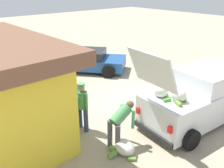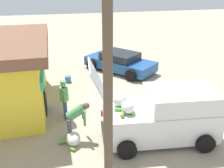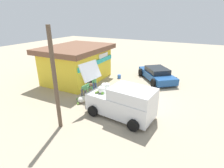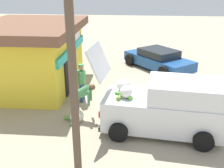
{
  "view_description": "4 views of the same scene",
  "coord_description": "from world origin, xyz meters",
  "views": [
    {
      "loc": [
        -6.64,
        6.67,
        4.54
      ],
      "look_at": [
        -0.39,
        1.29,
        1.13
      ],
      "focal_mm": 39.51,
      "sensor_mm": 36.0,
      "label": 1
    },
    {
      "loc": [
        -9.69,
        2.86,
        5.37
      ],
      "look_at": [
        -0.33,
        0.77,
        1.17
      ],
      "focal_mm": 39.71,
      "sensor_mm": 36.0,
      "label": 2
    },
    {
      "loc": [
        -10.95,
        -4.07,
        5.48
      ],
      "look_at": [
        -0.16,
        1.55,
        0.71
      ],
      "focal_mm": 28.02,
      "sensor_mm": 36.0,
      "label": 3
    },
    {
      "loc": [
        -10.82,
        0.5,
        4.83
      ],
      "look_at": [
        -0.52,
        1.52,
        0.76
      ],
      "focal_mm": 41.96,
      "sensor_mm": 36.0,
      "label": 4
    }
  ],
  "objects": [
    {
      "name": "ground_plane",
      "position": [
        0.0,
        0.0,
        0.0
      ],
      "size": [
        60.0,
        60.0,
        0.0
      ],
      "primitive_type": "plane",
      "color": "tan"
    },
    {
      "name": "storefront_bar",
      "position": [
        0.96,
        5.6,
        1.58
      ],
      "size": [
        6.19,
        4.79,
        3.04
      ],
      "color": "yellow",
      "rests_on": "ground_plane"
    },
    {
      "name": "delivery_van",
      "position": [
        -2.8,
        -0.51,
        0.93
      ],
      "size": [
        2.41,
        4.47,
        2.89
      ],
      "color": "silver",
      "rests_on": "ground_plane"
    },
    {
      "name": "parked_sedan",
      "position": [
        4.2,
        -0.74,
        0.56
      ],
      "size": [
        4.44,
        4.14,
        1.16
      ],
      "color": "#1E4C8C",
      "rests_on": "ground_plane"
    },
    {
      "name": "vendor_standing",
      "position": [
        -0.67,
        2.8,
        0.94
      ],
      "size": [
        0.57,
        0.35,
        1.64
      ],
      "color": "navy",
      "rests_on": "ground_plane"
    },
    {
      "name": "customer_bending",
      "position": [
        -2.13,
        2.48,
        0.86
      ],
      "size": [
        0.57,
        0.84,
        1.36
      ],
      "color": "#4C4C51",
      "rests_on": "ground_plane"
    },
    {
      "name": "unloaded_banana_pile",
      "position": [
        -2.49,
        2.65,
        0.2
      ],
      "size": [
        0.91,
        0.77,
        0.42
      ],
      "color": "silver",
      "rests_on": "ground_plane"
    },
    {
      "name": "paint_bucket",
      "position": [
        3.09,
        2.48,
        0.16
      ],
      "size": [
        0.33,
        0.33,
        0.33
      ],
      "primitive_type": "cylinder",
      "color": "blue",
      "rests_on": "ground_plane"
    },
    {
      "name": "utility_pole",
      "position": [
        -5.27,
        1.96,
        2.57
      ],
      "size": [
        0.2,
        0.2,
        5.13
      ],
      "primitive_type": "cylinder",
      "color": "brown",
      "rests_on": "ground_plane"
    }
  ]
}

